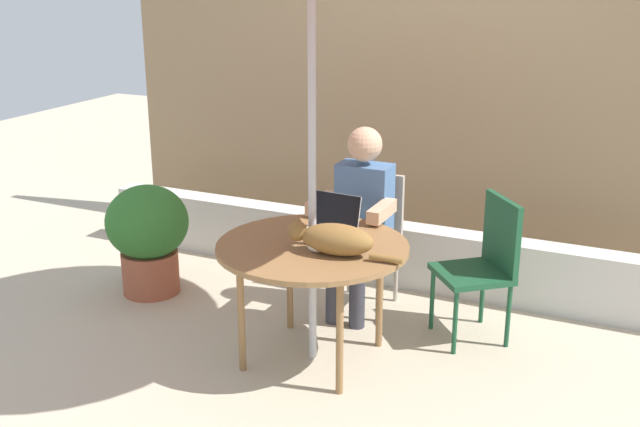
% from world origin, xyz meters
% --- Properties ---
extents(ground_plane, '(14.00, 14.00, 0.00)m').
position_xyz_m(ground_plane, '(0.00, 0.00, 0.00)').
color(ground_plane, '#BCAD93').
extents(fence_back, '(5.07, 0.08, 1.97)m').
position_xyz_m(fence_back, '(0.00, 1.98, 0.98)').
color(fence_back, '#937756').
rests_on(fence_back, ground).
extents(planter_wall_low, '(4.56, 0.20, 0.44)m').
position_xyz_m(planter_wall_low, '(0.00, 1.25, 0.22)').
color(planter_wall_low, beige).
rests_on(planter_wall_low, ground).
extents(patio_table, '(1.08, 1.08, 0.70)m').
position_xyz_m(patio_table, '(0.00, 0.00, 0.65)').
color(patio_table, olive).
rests_on(patio_table, ground).
extents(chair_occupied, '(0.40, 0.40, 0.88)m').
position_xyz_m(chair_occupied, '(0.00, 0.86, 0.51)').
color(chair_occupied, '#B2A899').
rests_on(chair_occupied, ground).
extents(chair_empty, '(0.56, 0.56, 0.88)m').
position_xyz_m(chair_empty, '(0.82, 0.68, 0.51)').
color(chair_empty, '#194C2D').
rests_on(chair_empty, ground).
extents(person_seated, '(0.48, 0.48, 1.22)m').
position_xyz_m(person_seated, '(-0.00, 0.71, 0.68)').
color(person_seated, '#4C72A5').
rests_on(person_seated, ground).
extents(laptop, '(0.31, 0.27, 0.21)m').
position_xyz_m(laptop, '(0.01, 0.23, 0.76)').
color(laptop, silver).
rests_on(laptop, patio_table).
extents(cat, '(0.65, 0.22, 0.17)m').
position_xyz_m(cat, '(0.16, -0.09, 0.78)').
color(cat, olive).
rests_on(cat, patio_table).
extents(potted_plant_near_fence, '(0.56, 0.56, 0.76)m').
position_xyz_m(potted_plant_near_fence, '(-1.42, 0.38, 0.43)').
color(potted_plant_near_fence, '#9E5138').
rests_on(potted_plant_near_fence, ground).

